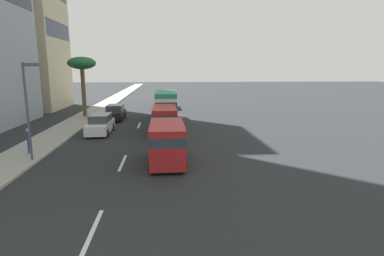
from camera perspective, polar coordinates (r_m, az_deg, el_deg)
ground_plane at (r=36.23m, az=-9.17°, el=1.89°), size 198.00×198.00×0.00m
sidewalk_right at (r=37.28m, az=-19.40°, el=1.78°), size 162.00×3.07×0.15m
lane_stripe_near at (r=11.84m, az=-17.94°, el=-17.70°), size 3.20×0.16×0.01m
lane_stripe_mid at (r=19.15m, az=-12.73°, el=-6.29°), size 3.20×0.16×0.01m
lane_stripe_far at (r=31.40m, az=-9.77°, el=0.51°), size 3.20×0.16×0.01m
car_lead at (r=35.32m, az=-14.04°, el=2.76°), size 4.43×1.91×1.65m
van_second at (r=18.33m, az=-4.62°, el=-2.37°), size 4.73×2.13×2.41m
minibus_third at (r=33.76m, az=-4.88°, el=4.29°), size 6.51×2.36×3.14m
van_fourth at (r=26.62m, az=-5.08°, el=1.74°), size 5.09×2.15×2.38m
car_fifth at (r=28.17m, az=-16.60°, el=0.64°), size 4.73×1.83×1.67m
van_sixth at (r=44.89m, az=-4.82°, el=5.45°), size 4.86×2.06×2.37m
pedestrian_near_lamp at (r=22.72m, az=-28.02°, el=-1.88°), size 0.38×0.34×1.65m
palm_tree at (r=37.65m, az=-19.73°, el=10.87°), size 3.11×3.11×6.78m
street_lamp at (r=20.50m, az=-28.07°, el=4.70°), size 0.24×0.97×5.82m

